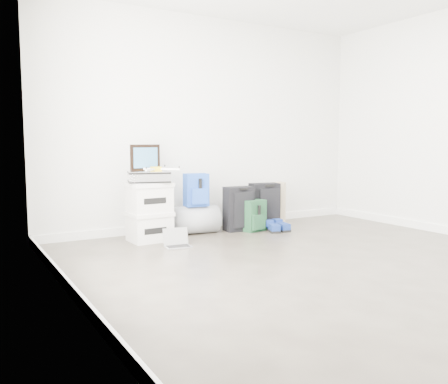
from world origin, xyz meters
TOP-DOWN VIEW (x-y plane):
  - ground at (0.00, 0.00)m, footprint 5.00×5.00m
  - room_envelope at (0.00, 0.02)m, footprint 4.52×5.02m
  - boxes_stack at (-1.03, 2.04)m, footprint 0.48×0.40m
  - briefcase at (-1.03, 2.04)m, footprint 0.51×0.42m
  - painting at (-1.03, 2.14)m, footprint 0.39×0.13m
  - drone at (-0.95, 2.02)m, footprint 0.42×0.42m
  - duffel_bag at (-0.38, 2.18)m, footprint 0.59×0.41m
  - blue_backpack at (-0.38, 2.15)m, footprint 0.30×0.24m
  - large_suitcase at (0.18, 2.07)m, footprint 0.38×0.26m
  - green_backpack at (0.33, 1.94)m, footprint 0.31×0.25m
  - carry_on at (0.60, 2.10)m, footprint 0.40×0.30m
  - shoes at (0.58, 1.80)m, footprint 0.32×0.32m
  - rolled_rug at (0.96, 2.27)m, footprint 0.19×0.19m
  - laptop at (-0.89, 1.61)m, footprint 0.30×0.23m

SIDE VIEW (x-z plane):
  - ground at x=0.00m, z-range 0.00..0.00m
  - laptop at x=-0.89m, z-range -0.05..0.14m
  - shoes at x=0.58m, z-range 0.00..0.10m
  - duffel_bag at x=-0.38m, z-range 0.00..0.34m
  - green_backpack at x=0.33m, z-range -0.01..0.39m
  - large_suitcase at x=0.18m, z-range 0.00..0.56m
  - rolled_rug at x=0.96m, z-range 0.00..0.57m
  - carry_on at x=0.60m, z-range 0.00..0.58m
  - boxes_stack at x=-1.03m, z-range 0.00..0.67m
  - blue_backpack at x=-0.38m, z-range 0.33..0.73m
  - briefcase at x=-1.03m, z-range 0.66..0.79m
  - drone at x=-0.95m, z-range 0.79..0.84m
  - painting at x=-1.03m, z-range 0.79..1.09m
  - room_envelope at x=0.00m, z-range 0.37..3.08m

